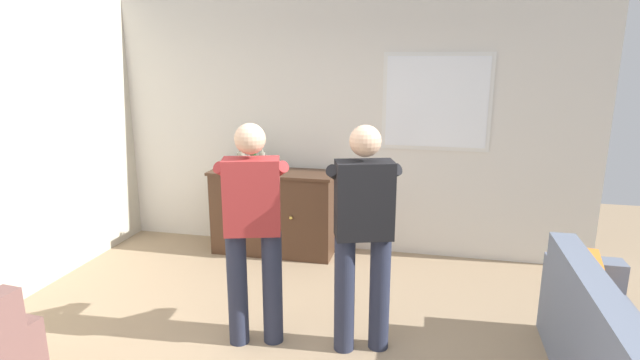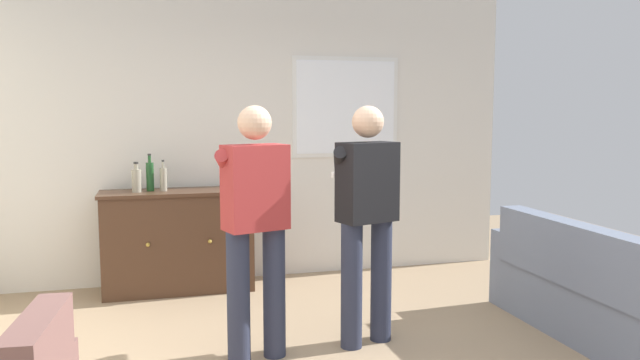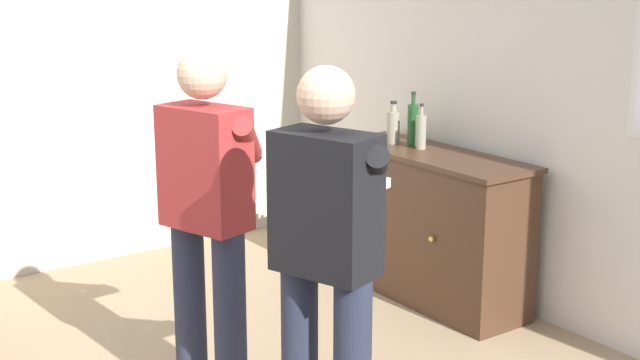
{
  "view_description": "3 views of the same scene",
  "coord_description": "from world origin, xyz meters",
  "px_view_note": "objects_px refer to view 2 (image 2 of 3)",
  "views": [
    {
      "loc": [
        0.92,
        -2.7,
        2.12
      ],
      "look_at": [
        0.14,
        0.73,
        1.25
      ],
      "focal_mm": 28.0,
      "sensor_mm": 36.0,
      "label": 1
    },
    {
      "loc": [
        -0.95,
        -3.42,
        1.65
      ],
      "look_at": [
        0.17,
        0.74,
        1.17
      ],
      "focal_mm": 35.0,
      "sensor_mm": 36.0,
      "label": 2
    },
    {
      "loc": [
        3.12,
        -1.28,
        2.06
      ],
      "look_at": [
        0.08,
        0.88,
        1.13
      ],
      "focal_mm": 50.0,
      "sensor_mm": 36.0,
      "label": 3
    }
  ],
  "objects_px": {
    "sideboard_cabinet": "(178,241)",
    "couch": "(614,305)",
    "bottle_liquor_amber": "(137,180)",
    "bottle_spirits_clear": "(163,179)",
    "person_standing_right": "(366,213)",
    "bottle_wine_green": "(150,176)",
    "person_standing_left": "(255,220)"
  },
  "relations": [
    {
      "from": "sideboard_cabinet",
      "to": "couch",
      "type": "bearing_deg",
      "value": -39.01
    },
    {
      "from": "bottle_liquor_amber",
      "to": "bottle_spirits_clear",
      "type": "height_order",
      "value": "bottle_spirits_clear"
    },
    {
      "from": "bottle_liquor_amber",
      "to": "person_standing_right",
      "type": "distance_m",
      "value": 2.27
    },
    {
      "from": "bottle_wine_green",
      "to": "sideboard_cabinet",
      "type": "bearing_deg",
      "value": -10.1
    },
    {
      "from": "sideboard_cabinet",
      "to": "person_standing_right",
      "type": "bearing_deg",
      "value": -53.75
    },
    {
      "from": "bottle_wine_green",
      "to": "bottle_spirits_clear",
      "type": "xyz_separation_m",
      "value": [
        0.12,
        -0.03,
        -0.03
      ]
    },
    {
      "from": "person_standing_left",
      "to": "bottle_spirits_clear",
      "type": "bearing_deg",
      "value": 107.14
    },
    {
      "from": "bottle_wine_green",
      "to": "person_standing_left",
      "type": "xyz_separation_m",
      "value": [
        0.66,
        -1.79,
        -0.12
      ]
    },
    {
      "from": "person_standing_right",
      "to": "sideboard_cabinet",
      "type": "bearing_deg",
      "value": 126.25
    },
    {
      "from": "bottle_spirits_clear",
      "to": "person_standing_left",
      "type": "distance_m",
      "value": 1.84
    },
    {
      "from": "bottle_liquor_amber",
      "to": "bottle_spirits_clear",
      "type": "xyz_separation_m",
      "value": [
        0.23,
        0.03,
        -0.0
      ]
    },
    {
      "from": "bottle_wine_green",
      "to": "person_standing_left",
      "type": "distance_m",
      "value": 1.92
    },
    {
      "from": "sideboard_cabinet",
      "to": "person_standing_left",
      "type": "height_order",
      "value": "person_standing_left"
    },
    {
      "from": "person_standing_right",
      "to": "couch",
      "type": "bearing_deg",
      "value": -20.88
    },
    {
      "from": "sideboard_cabinet",
      "to": "person_standing_right",
      "type": "height_order",
      "value": "person_standing_right"
    },
    {
      "from": "person_standing_left",
      "to": "person_standing_right",
      "type": "height_order",
      "value": "same"
    },
    {
      "from": "bottle_wine_green",
      "to": "bottle_liquor_amber",
      "type": "bearing_deg",
      "value": -151.7
    },
    {
      "from": "couch",
      "to": "sideboard_cabinet",
      "type": "bearing_deg",
      "value": 140.99
    },
    {
      "from": "couch",
      "to": "bottle_liquor_amber",
      "type": "bearing_deg",
      "value": 144.47
    },
    {
      "from": "couch",
      "to": "person_standing_left",
      "type": "xyz_separation_m",
      "value": [
        -2.37,
        0.51,
        0.6
      ]
    },
    {
      "from": "person_standing_left",
      "to": "sideboard_cabinet",
      "type": "bearing_deg",
      "value": 103.66
    },
    {
      "from": "couch",
      "to": "bottle_wine_green",
      "type": "relative_size",
      "value": 7.32
    },
    {
      "from": "person_standing_left",
      "to": "person_standing_right",
      "type": "relative_size",
      "value": 1.0
    },
    {
      "from": "sideboard_cabinet",
      "to": "bottle_liquor_amber",
      "type": "height_order",
      "value": "bottle_liquor_amber"
    },
    {
      "from": "sideboard_cabinet",
      "to": "bottle_liquor_amber",
      "type": "xyz_separation_m",
      "value": [
        -0.35,
        -0.02,
        0.57
      ]
    },
    {
      "from": "sideboard_cabinet",
      "to": "person_standing_right",
      "type": "xyz_separation_m",
      "value": [
        1.22,
        -1.66,
        0.47
      ]
    },
    {
      "from": "bottle_liquor_amber",
      "to": "person_standing_left",
      "type": "xyz_separation_m",
      "value": [
        0.77,
        -1.73,
        -0.1
      ]
    },
    {
      "from": "bottle_liquor_amber",
      "to": "person_standing_left",
      "type": "distance_m",
      "value": 1.9
    },
    {
      "from": "couch",
      "to": "person_standing_right",
      "type": "relative_size",
      "value": 1.46
    },
    {
      "from": "bottle_spirits_clear",
      "to": "person_standing_left",
      "type": "bearing_deg",
      "value": -72.86
    },
    {
      "from": "sideboard_cabinet",
      "to": "bottle_wine_green",
      "type": "bearing_deg",
      "value": 169.9
    },
    {
      "from": "couch",
      "to": "person_standing_right",
      "type": "bearing_deg",
      "value": 159.12
    }
  ]
}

